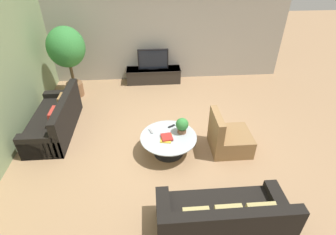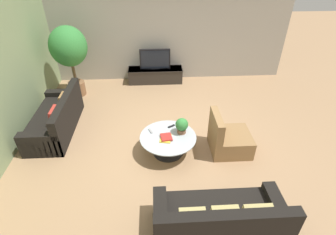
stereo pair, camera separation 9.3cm
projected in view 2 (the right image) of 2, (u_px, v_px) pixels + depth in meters
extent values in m
plane|color=#9E7A56|center=(170.00, 141.00, 5.74)|extent=(24.00, 24.00, 0.00)
cube|color=#A39E93|center=(163.00, 30.00, 7.59)|extent=(7.40, 0.12, 3.00)
cube|color=#2D2823|center=(155.00, 75.00, 8.03)|extent=(1.62, 0.48, 0.43)
cube|color=#2D2823|center=(155.00, 69.00, 7.92)|extent=(1.65, 0.50, 0.02)
cube|color=black|center=(155.00, 59.00, 7.74)|extent=(0.90, 0.08, 0.60)
cube|color=black|center=(155.00, 60.00, 7.71)|extent=(0.83, 0.00, 0.54)
cube|color=black|center=(155.00, 68.00, 7.91)|extent=(0.27, 0.13, 0.02)
cylinder|color=black|center=(168.00, 152.00, 5.45)|extent=(0.62, 0.62, 0.02)
cylinder|color=black|center=(168.00, 145.00, 5.34)|extent=(0.10, 0.10, 0.39)
cylinder|color=#A8B2B7|center=(168.00, 137.00, 5.23)|extent=(1.13, 1.13, 0.02)
cube|color=black|center=(55.00, 122.00, 6.00)|extent=(0.84, 1.96, 0.42)
cube|color=black|center=(66.00, 106.00, 5.77)|extent=(0.16, 1.96, 0.42)
cube|color=black|center=(65.00, 100.00, 6.69)|extent=(0.84, 0.20, 0.54)
cube|color=black|center=(41.00, 145.00, 5.24)|extent=(0.84, 0.20, 0.54)
cube|color=olive|center=(64.00, 100.00, 6.08)|extent=(0.14, 0.34, 0.31)
cube|color=#B23328|center=(55.00, 116.00, 5.51)|extent=(0.16, 0.38, 0.36)
cube|color=black|center=(218.00, 221.00, 3.89)|extent=(1.91, 0.84, 0.42)
cube|color=black|center=(227.00, 225.00, 3.37)|extent=(1.91, 0.16, 0.42)
cube|color=black|center=(275.00, 215.00, 3.90)|extent=(0.20, 0.84, 0.54)
cube|color=black|center=(161.00, 221.00, 3.82)|extent=(0.20, 0.84, 0.54)
cube|color=tan|center=(256.00, 214.00, 3.54)|extent=(0.39, 0.19, 0.37)
cube|color=tan|center=(224.00, 216.00, 3.53)|extent=(0.37, 0.14, 0.34)
cube|color=tan|center=(192.00, 218.00, 3.51)|extent=(0.36, 0.14, 0.33)
cube|color=olive|center=(230.00, 142.00, 5.42)|extent=(0.80, 0.76, 0.40)
cube|color=olive|center=(217.00, 126.00, 5.16)|extent=(0.14, 0.76, 0.46)
cylinder|color=brown|center=(77.00, 88.00, 7.38)|extent=(0.44, 0.44, 0.38)
cylinder|color=brown|center=(74.00, 74.00, 7.14)|extent=(0.08, 0.08, 0.50)
ellipsoid|color=#337F38|center=(68.00, 46.00, 6.70)|extent=(0.95, 0.95, 1.04)
cylinder|color=brown|center=(182.00, 131.00, 5.31)|extent=(0.18, 0.18, 0.09)
sphere|color=#337F38|center=(182.00, 124.00, 5.22)|extent=(0.26, 0.26, 0.26)
cube|color=gold|center=(166.00, 138.00, 5.16)|extent=(0.25, 0.31, 0.02)
cube|color=#A32823|center=(166.00, 137.00, 5.16)|extent=(0.24, 0.27, 0.03)
cube|color=black|center=(171.00, 126.00, 5.50)|extent=(0.16, 0.12, 0.02)
cube|color=gray|center=(151.00, 131.00, 5.36)|extent=(0.09, 0.16, 0.02)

